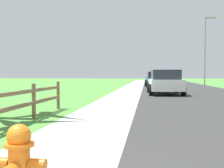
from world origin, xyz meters
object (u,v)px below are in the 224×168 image
object	(u,v)px
street_lamp	(206,45)
fire_hydrant	(18,161)
parked_car_silver	(159,77)
parked_suv_white	(165,82)
parked_car_black	(158,77)
parked_car_blue	(157,79)

from	to	relation	value
street_lamp	fire_hydrant	bearing A→B (deg)	-104.46
parked_car_silver	street_lamp	bearing A→B (deg)	-73.79
parked_suv_white	street_lamp	distance (m)	14.80
parked_car_black	street_lamp	bearing A→B (deg)	-52.01
parked_car_blue	parked_car_black	world-z (taller)	parked_car_black
fire_hydrant	parked_car_silver	distance (m)	43.68
fire_hydrant	parked_car_blue	bearing A→B (deg)	85.13
fire_hydrant	parked_car_black	distance (m)	35.10
parked_car_black	street_lamp	world-z (taller)	street_lamp
street_lamp	parked_suv_white	bearing A→B (deg)	-110.66
parked_suv_white	parked_car_blue	xyz separation A→B (m)	(-0.18, 10.28, -0.01)
parked_suv_white	parked_car_black	size ratio (longest dim) A/B	0.95
fire_hydrant	parked_car_black	world-z (taller)	parked_car_black
parked_car_black	street_lamp	size ratio (longest dim) A/B	0.66
fire_hydrant	parked_car_silver	world-z (taller)	parked_car_silver
parked_car_blue	parked_car_silver	bearing A→B (deg)	86.86
fire_hydrant	street_lamp	xyz separation A→B (m)	(7.44, 28.85, 3.92)
parked_suv_white	parked_car_blue	bearing A→B (deg)	91.02
fire_hydrant	parked_suv_white	world-z (taller)	parked_suv_white
parked_car_silver	street_lamp	xyz separation A→B (m)	(4.28, -14.71, 3.54)
parked_car_blue	parked_car_black	bearing A→B (deg)	87.21
parked_car_blue	parked_car_black	xyz separation A→B (m)	(0.45, 9.32, 0.09)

